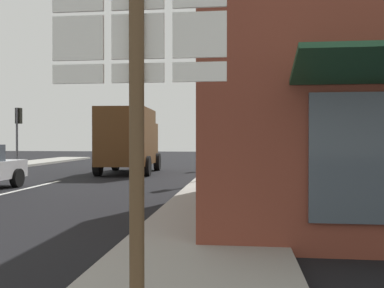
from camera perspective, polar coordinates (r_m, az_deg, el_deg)
ground_plane at (r=15.71m, az=-20.31°, el=-5.40°), size 80.00×80.00×0.00m
sidewalk_right at (r=12.04m, az=4.01°, el=-6.88°), size 2.47×44.00×0.14m
delivery_truck at (r=20.57m, az=-8.42°, el=0.68°), size 2.75×5.13×3.05m
route_sign_post at (r=4.01m, az=-7.34°, el=5.55°), size 1.66×0.14×3.20m
traffic_light_far_right at (r=22.74m, az=2.90°, el=2.52°), size 0.30×0.49×3.21m
traffic_light_near_right at (r=15.46m, az=1.13°, el=3.71°), size 0.30×0.49×3.33m
traffic_light_far_left at (r=26.34m, az=-22.21°, el=2.57°), size 0.30×0.49×3.42m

